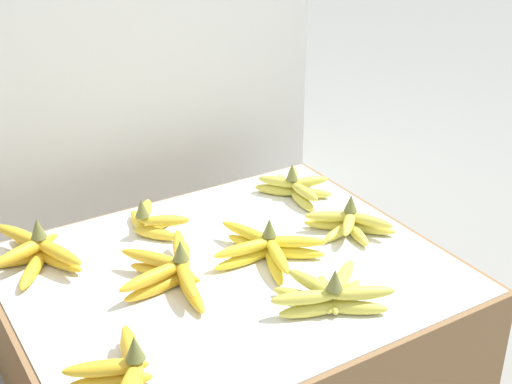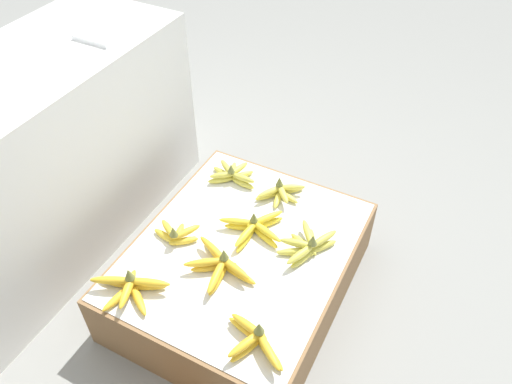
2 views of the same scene
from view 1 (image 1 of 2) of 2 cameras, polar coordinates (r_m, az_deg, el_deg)
ground_plane at (r=1.71m, az=-2.02°, el=-13.63°), size 10.00×10.00×0.00m
display_platform at (r=1.63m, az=-2.10°, el=-10.10°), size 0.93×0.77×0.26m
back_vendor_table at (r=2.20m, az=-16.87°, el=6.87°), size 1.50×0.57×0.81m
banana_bunch_front_left at (r=1.25m, az=-10.50°, el=-14.06°), size 0.16×0.24×0.10m
banana_bunch_front_midright at (r=1.43m, az=5.92°, el=-8.16°), size 0.24×0.19×0.10m
banana_bunch_middle_midleft at (r=1.50m, az=-6.73°, el=-6.23°), size 0.23×0.28×0.10m
banana_bunch_middle_midright at (r=1.57m, az=0.82°, el=-4.56°), size 0.25×0.27×0.10m
banana_bunch_middle_right at (r=1.69m, az=7.48°, el=-2.51°), size 0.18×0.18×0.09m
banana_bunch_back_left at (r=1.63m, az=-17.29°, el=-4.57°), size 0.20×0.27×0.11m
banana_bunch_back_midleft at (r=1.70m, az=-8.37°, el=-2.30°), size 0.13×0.18×0.10m
banana_bunch_back_right at (r=1.85m, az=3.15°, el=0.46°), size 0.18×0.22×0.09m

